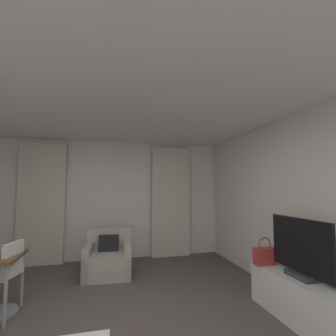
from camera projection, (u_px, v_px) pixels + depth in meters
wall_window at (110, 199)px, 5.40m from camera, size 5.12×0.06×2.60m
wall_right at (316, 208)px, 3.07m from camera, size 0.06×6.12×2.60m
ceiling at (114, 88)px, 2.57m from camera, size 5.12×6.12×0.06m
curtain_left_panel at (41, 203)px, 4.94m from camera, size 0.90×0.06×2.50m
curtain_right_panel at (171, 201)px, 5.59m from camera, size 0.90×0.06×2.50m
armchair at (108, 259)px, 4.34m from camera, size 0.85×0.82×0.79m
desk_chair at (1, 283)px, 2.97m from camera, size 0.48×0.48×0.88m
tv_console at (300, 299)px, 2.83m from camera, size 0.46×1.31×0.51m
tv_flatscreen at (301, 250)px, 2.84m from camera, size 0.20×0.90×0.69m
handbag_primary at (265, 255)px, 3.32m from camera, size 0.30×0.14×0.37m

